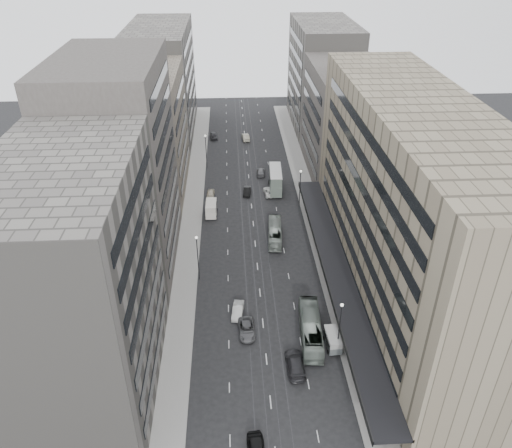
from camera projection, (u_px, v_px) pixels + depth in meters
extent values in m
plane|color=black|center=(263.00, 328.00, 71.82)|extent=(220.00, 220.00, 0.00)
cube|color=gray|center=(308.00, 201.00, 104.33)|extent=(4.00, 125.00, 0.15)
cube|color=gray|center=(193.00, 204.00, 103.21)|extent=(4.00, 125.00, 0.15)
cube|color=gray|center=(409.00, 206.00, 71.86)|extent=(15.00, 60.00, 30.00)
cube|color=black|center=(337.00, 270.00, 77.13)|extent=(4.40, 60.00, 0.50)
cube|color=#45403C|center=(344.00, 121.00, 110.95)|extent=(15.00, 28.00, 24.00)
cube|color=slate|center=(322.00, 76.00, 135.50)|extent=(15.00, 32.00, 28.00)
cube|color=slate|center=(79.00, 285.00, 56.19)|extent=(15.00, 28.00, 30.00)
cube|color=#45403C|center=(119.00, 168.00, 78.18)|extent=(15.00, 26.00, 34.00)
cube|color=#786D5D|center=(146.00, 133.00, 103.55)|extent=(15.00, 28.00, 25.00)
cube|color=slate|center=(162.00, 82.00, 130.92)|extent=(15.00, 38.00, 28.00)
cylinder|color=#262628|center=(339.00, 329.00, 65.93)|extent=(0.16, 0.16, 8.00)
sphere|color=silver|center=(342.00, 305.00, 63.80)|extent=(0.44, 0.44, 0.44)
cylinder|color=#262628|center=(300.00, 190.00, 100.05)|extent=(0.16, 0.16, 8.00)
sphere|color=silver|center=(301.00, 171.00, 97.92)|extent=(0.44, 0.44, 0.44)
cylinder|color=#262628|center=(198.00, 259.00, 79.52)|extent=(0.16, 0.16, 8.00)
sphere|color=silver|center=(196.00, 238.00, 77.39)|extent=(0.44, 0.44, 0.44)
cylinder|color=#262628|center=(206.00, 152.00, 116.20)|extent=(0.16, 0.16, 8.00)
sphere|color=silver|center=(205.00, 136.00, 114.07)|extent=(0.44, 0.44, 0.44)
imported|color=gray|center=(311.00, 328.00, 69.45)|extent=(3.48, 11.63, 3.20)
imported|color=#919C93|center=(275.00, 233.00, 91.21)|extent=(3.08, 9.95, 2.73)
cube|color=slate|center=(275.00, 184.00, 107.69)|extent=(2.86, 8.92, 2.25)
cube|color=slate|center=(276.00, 175.00, 106.60)|extent=(2.80, 8.57, 1.96)
cube|color=silver|center=(276.00, 170.00, 106.06)|extent=(2.86, 8.92, 0.12)
cylinder|color=black|center=(270.00, 195.00, 105.56)|extent=(0.32, 0.99, 0.98)
cylinder|color=black|center=(282.00, 195.00, 105.58)|extent=(0.32, 0.99, 0.98)
cylinder|color=black|center=(269.00, 182.00, 110.98)|extent=(0.32, 0.99, 0.98)
cylinder|color=black|center=(280.00, 182.00, 111.00)|extent=(0.32, 0.99, 0.98)
cube|color=#585E5F|center=(332.00, 342.00, 68.32)|extent=(1.91, 4.16, 1.06)
cube|color=#AEADA9|center=(333.00, 336.00, 67.82)|extent=(1.87, 4.08, 0.84)
cylinder|color=black|center=(328.00, 352.00, 67.37)|extent=(0.20, 0.62, 0.61)
cylinder|color=black|center=(341.00, 351.00, 67.53)|extent=(0.20, 0.62, 0.61)
cylinder|color=black|center=(324.00, 338.00, 69.66)|extent=(0.20, 0.62, 0.61)
cylinder|color=black|center=(336.00, 337.00, 69.82)|extent=(0.20, 0.62, 0.61)
cube|color=silver|center=(211.00, 211.00, 98.70)|extent=(2.15, 4.62, 1.41)
cube|color=silver|center=(211.00, 205.00, 98.05)|extent=(2.11, 4.53, 1.11)
cylinder|color=black|center=(206.00, 218.00, 97.75)|extent=(0.22, 0.74, 0.73)
cylinder|color=black|center=(216.00, 218.00, 97.81)|extent=(0.22, 0.74, 0.73)
cylinder|color=black|center=(207.00, 210.00, 100.33)|extent=(0.22, 0.74, 0.73)
cylinder|color=black|center=(217.00, 210.00, 100.39)|extent=(0.22, 0.74, 0.73)
imported|color=#B9BAB5|center=(238.00, 310.00, 73.97)|extent=(2.07, 4.45, 1.41)
imported|color=#505052|center=(247.00, 329.00, 70.61)|extent=(2.47, 5.03, 1.38)
imported|color=#262528|center=(295.00, 363.00, 64.95)|extent=(2.38, 5.76, 1.67)
imported|color=beige|center=(211.00, 194.00, 105.51)|extent=(1.88, 4.12, 1.37)
imported|color=black|center=(247.00, 191.00, 106.69)|extent=(1.86, 4.32, 1.38)
imported|color=white|center=(269.00, 192.00, 106.60)|extent=(2.57, 4.96, 1.33)
imported|color=#5C5C5F|center=(261.00, 172.00, 114.99)|extent=(2.15, 4.66, 1.32)
imported|color=#232326|center=(214.00, 136.00, 134.01)|extent=(2.20, 4.65, 1.54)
imported|color=#9E9A83|center=(246.00, 137.00, 133.15)|extent=(2.15, 4.99, 1.60)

